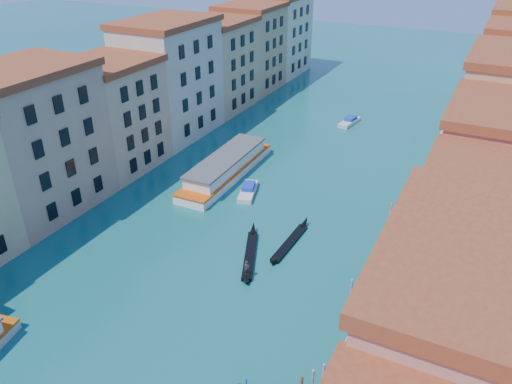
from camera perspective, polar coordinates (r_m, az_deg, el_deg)
left_bank_palazzos at (r=89.77m, az=-12.10°, el=11.07°), size 12.80×128.40×21.00m
right_bank_palazzos at (r=72.16m, az=26.28°, el=4.42°), size 12.80×128.40×21.00m
quay at (r=76.16m, az=18.91°, el=-0.66°), size 4.00×140.00×1.00m
mooring_poles_right at (r=47.14m, az=7.72°, el=-18.57°), size 1.44×54.24×3.20m
vaporetto_far at (r=79.11m, az=-3.40°, el=2.90°), size 5.59×22.93×3.40m
gondola_fore at (r=60.50m, az=-0.71°, el=-7.09°), size 5.68×12.07×2.53m
gondola_far at (r=63.04m, az=3.94°, el=-5.63°), size 1.35×11.70×1.66m
motorboat_mid at (r=74.09m, az=-0.91°, el=0.20°), size 3.86×6.82×1.35m
motorboat_far at (r=102.53m, az=10.66°, el=7.95°), size 3.00×6.64×1.33m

